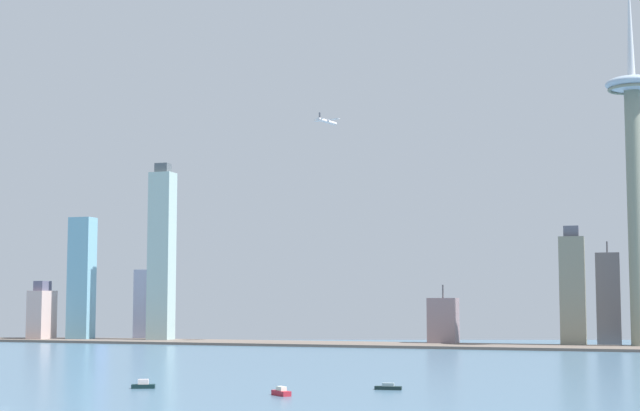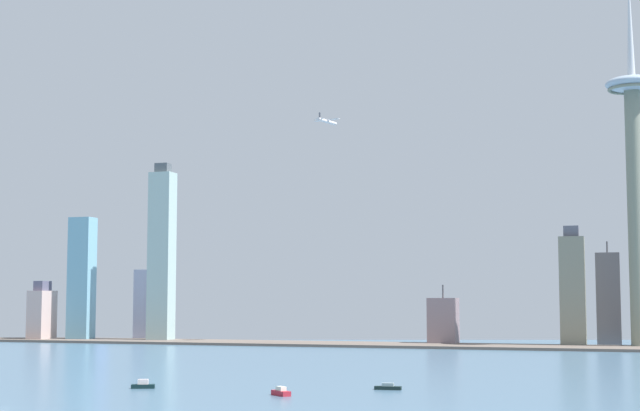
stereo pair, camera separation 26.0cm
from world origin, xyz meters
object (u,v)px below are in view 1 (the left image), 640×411
object	(u,v)px
skyscraper_5	(82,279)
boat_1	(388,387)
boat_2	(143,385)
skyscraper_6	(609,299)
skyscraper_3	(42,314)
skyscraper_4	(94,283)
observation_tower	(634,151)
skyscraper_7	(45,312)
skyscraper_11	(573,290)
skyscraper_8	(162,255)
airplane	(327,121)
boat_0	(281,392)
skyscraper_2	(146,305)
skyscraper_10	(443,321)

from	to	relation	value
skyscraper_5	boat_1	size ratio (longest dim) A/B	9.48
boat_2	skyscraper_6	bearing A→B (deg)	46.22
skyscraper_3	skyscraper_5	xyz separation A→B (m)	(36.83, 12.44, 34.86)
skyscraper_5	skyscraper_6	distance (m)	509.47
skyscraper_3	skyscraper_4	xyz separation A→B (m)	(4.24, 92.29, 31.61)
observation_tower	skyscraper_4	bearing A→B (deg)	173.78
skyscraper_6	skyscraper_7	xyz separation A→B (m)	(-577.39, -10.69, -13.52)
skyscraper_6	skyscraper_7	size ratio (longest dim) A/B	1.66
skyscraper_11	skyscraper_8	bearing A→B (deg)	-176.83
observation_tower	skyscraper_5	size ratio (longest dim) A/B	2.71
skyscraper_5	skyscraper_7	bearing A→B (deg)	147.69
skyscraper_4	skyscraper_11	distance (m)	511.38
airplane	skyscraper_4	bearing A→B (deg)	93.23
skyscraper_8	boat_1	distance (m)	531.23
skyscraper_4	boat_0	distance (m)	664.36
skyscraper_7	observation_tower	bearing A→B (deg)	-2.54
observation_tower	skyscraper_4	xyz separation A→B (m)	(-563.66, 61.41, -111.97)
boat_0	skyscraper_2	bearing A→B (deg)	-15.18
observation_tower	skyscraper_7	distance (m)	619.60
observation_tower	skyscraper_5	world-z (taller)	observation_tower
skyscraper_6	observation_tower	bearing A→B (deg)	-56.17
skyscraper_3	skyscraper_11	world-z (taller)	skyscraper_11
skyscraper_6	skyscraper_8	xyz separation A→B (m)	(-421.35, -48.33, 43.39)
skyscraper_11	skyscraper_5	bearing A→B (deg)	-176.49
skyscraper_8	boat_1	xyz separation A→B (m)	(327.15, -410.03, -84.03)
observation_tower	boat_2	world-z (taller)	observation_tower
boat_1	airplane	world-z (taller)	airplane
skyscraper_6	boat_0	xyz separation A→B (m)	(-133.70, -499.60, -40.29)
skyscraper_8	skyscraper_10	bearing A→B (deg)	3.87
skyscraper_5	skyscraper_7	size ratio (longest dim) A/B	2.18
boat_2	skyscraper_5	bearing A→B (deg)	103.96
skyscraper_11	skyscraper_4	bearing A→B (deg)	174.32
skyscraper_10	skyscraper_11	world-z (taller)	skyscraper_11
observation_tower	skyscraper_6	distance (m)	136.38
skyscraper_3	boat_2	size ratio (longest dim) A/B	5.04
skyscraper_6	boat_0	bearing A→B (deg)	-104.98
skyscraper_2	airplane	distance (m)	269.06
skyscraper_10	boat_0	distance (m)	470.53
boat_0	boat_2	bearing A→B (deg)	32.11
skyscraper_2	skyscraper_8	world-z (taller)	skyscraper_8
skyscraper_5	skyscraper_7	xyz separation A→B (m)	(-71.39, 45.14, -33.53)
skyscraper_10	boat_0	bearing A→B (deg)	-88.62
skyscraper_7	skyscraper_8	bearing A→B (deg)	-13.56
skyscraper_8	boat_2	bearing A→B (deg)	-64.21
skyscraper_3	skyscraper_7	xyz separation A→B (m)	(-34.55, 57.58, 1.32)
observation_tower	airplane	world-z (taller)	observation_tower
skyscraper_2	skyscraper_8	distance (m)	69.48
skyscraper_4	airplane	world-z (taller)	airplane
airplane	boat_2	bearing A→B (deg)	-159.12
skyscraper_11	skyscraper_3	bearing A→B (deg)	-175.36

